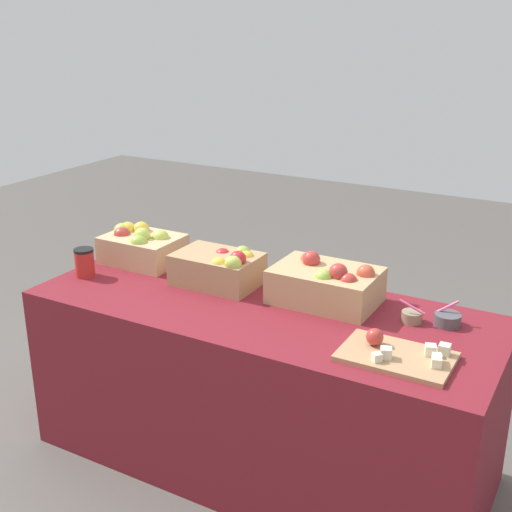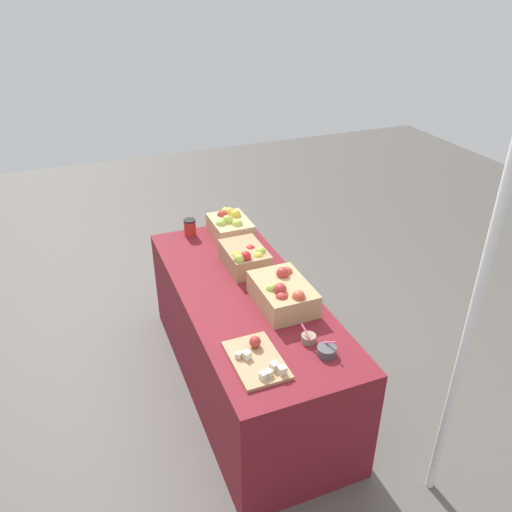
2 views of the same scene
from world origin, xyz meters
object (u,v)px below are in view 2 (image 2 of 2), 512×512
(apple_crate_right, at_px, (283,293))
(cutting_board_front, at_px, (257,359))
(apple_crate_left, at_px, (230,226))
(tent_pole, at_px, (472,316))
(apple_crate_middle, at_px, (245,257))
(sample_bowl_near, at_px, (327,351))
(sample_bowl_mid, at_px, (308,338))
(coffee_cup, at_px, (190,228))

(apple_crate_right, relative_size, cutting_board_front, 1.11)
(apple_crate_left, relative_size, tent_pole, 0.16)
(apple_crate_left, bearing_deg, apple_crate_middle, -7.14)
(apple_crate_middle, distance_m, sample_bowl_near, 0.97)
(apple_crate_left, xyz_separation_m, apple_crate_middle, (0.47, -0.06, -0.00))
(apple_crate_right, bearing_deg, sample_bowl_mid, -2.26)
(apple_crate_middle, height_order, apple_crate_right, apple_crate_right)
(cutting_board_front, relative_size, coffee_cup, 2.97)
(sample_bowl_mid, bearing_deg, cutting_board_front, -82.41)
(tent_pole, bearing_deg, cutting_board_front, -121.25)
(apple_crate_left, height_order, cutting_board_front, apple_crate_left)
(sample_bowl_near, bearing_deg, tent_pole, 48.75)
(apple_crate_left, xyz_separation_m, sample_bowl_mid, (1.31, -0.02, -0.06))
(apple_crate_middle, xyz_separation_m, apple_crate_right, (0.48, 0.05, 0.00))
(coffee_cup, bearing_deg, apple_crate_right, 13.91)
(apple_crate_left, distance_m, sample_bowl_near, 1.44)
(tent_pole, bearing_deg, apple_crate_left, -165.34)
(apple_crate_right, distance_m, tent_pole, 1.07)
(apple_crate_middle, height_order, cutting_board_front, apple_crate_middle)
(sample_bowl_near, xyz_separation_m, sample_bowl_mid, (-0.13, -0.04, -0.00))
(apple_crate_right, xyz_separation_m, cutting_board_front, (0.40, -0.32, -0.06))
(apple_crate_middle, bearing_deg, tent_pole, 21.52)
(coffee_cup, distance_m, tent_pole, 2.12)
(apple_crate_middle, xyz_separation_m, tent_pole, (1.38, 0.54, 0.31))
(apple_crate_right, relative_size, sample_bowl_near, 4.21)
(apple_crate_middle, bearing_deg, apple_crate_right, 5.89)
(apple_crate_middle, relative_size, sample_bowl_near, 3.64)
(apple_crate_middle, xyz_separation_m, coffee_cup, (-0.58, -0.21, -0.01))
(sample_bowl_near, distance_m, sample_bowl_mid, 0.13)
(apple_crate_middle, distance_m, cutting_board_front, 0.92)
(tent_pole, bearing_deg, apple_crate_right, -151.21)
(apple_crate_middle, distance_m, apple_crate_right, 0.48)
(apple_crate_left, distance_m, cutting_board_front, 1.39)
(apple_crate_left, distance_m, apple_crate_right, 0.95)
(cutting_board_front, bearing_deg, apple_crate_left, 166.23)
(apple_crate_right, relative_size, coffee_cup, 3.29)
(apple_crate_left, xyz_separation_m, tent_pole, (1.85, 0.48, 0.31))
(apple_crate_left, bearing_deg, coffee_cup, -111.29)
(apple_crate_middle, xyz_separation_m, cutting_board_front, (0.88, -0.27, -0.06))
(apple_crate_left, height_order, coffee_cup, apple_crate_left)
(apple_crate_left, distance_m, apple_crate_middle, 0.48)
(apple_crate_right, height_order, coffee_cup, apple_crate_right)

